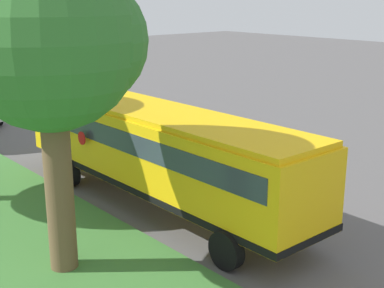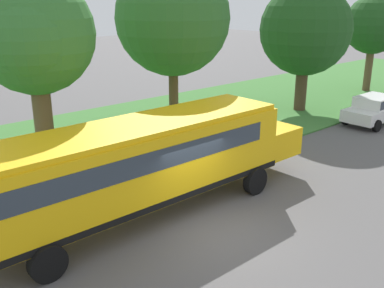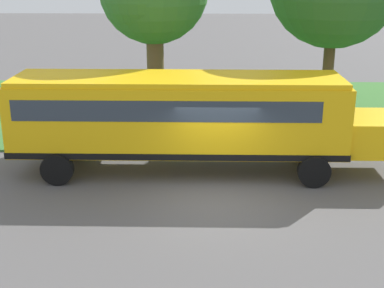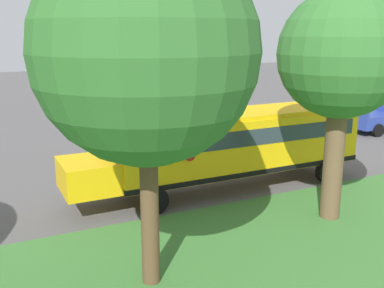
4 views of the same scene
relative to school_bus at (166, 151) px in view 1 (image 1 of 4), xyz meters
name	(u,v)px [view 1 (image 1 of 4)]	position (x,y,z in m)	size (l,w,h in m)	color
ground_plane	(201,185)	(2.32, 0.94, -1.92)	(120.00, 120.00, 0.00)	#565454
school_bus	(166,151)	(0.00, 0.00, 0.00)	(2.84, 12.42, 3.16)	yellow
oak_tree_beside_bus	(58,42)	(-4.12, -1.47, 3.61)	(4.16, 4.12, 7.67)	brown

